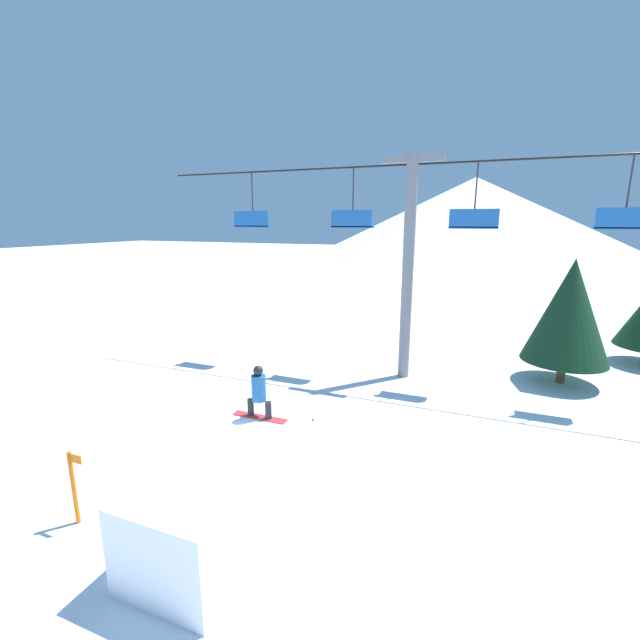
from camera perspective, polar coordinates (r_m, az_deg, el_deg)
ground_plane at (r=10.48m, az=-10.03°, el=-26.54°), size 220.00×220.00×0.00m
mountain_ridge at (r=93.87m, az=19.76°, el=12.88°), size 63.18×63.18×15.15m
snow_ramp at (r=10.19m, az=-12.13°, el=-21.57°), size 2.08×4.64×1.81m
snowboarder at (r=10.88m, az=-8.15°, el=-9.49°), size 1.46×0.36×1.38m
chairlift at (r=18.15m, az=11.74°, el=9.10°), size 22.94×0.47×9.22m
pine_tree_near at (r=20.14m, az=30.30°, el=1.05°), size 3.33×3.33×5.22m
trail_marker at (r=11.51m, az=-29.98°, el=-18.60°), size 0.41×0.10×1.76m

